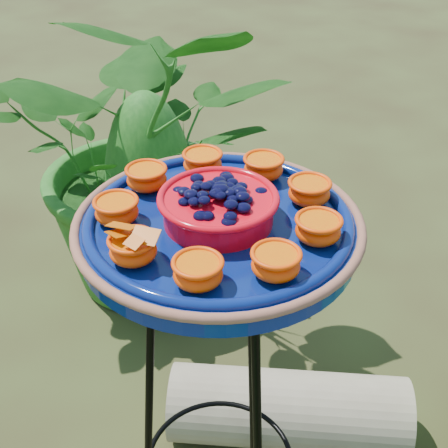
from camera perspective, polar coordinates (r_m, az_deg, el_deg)
The scene contains 4 objects.
tripod_stand at distance 1.18m, azimuth -0.43°, elevation -14.71°, with size 0.33×0.34×0.83m.
feeder_dish at distance 0.94m, azimuth -0.53°, elevation 0.18°, with size 0.46×0.46×0.10m.
driftwood_log at distance 1.68m, azimuth 5.87°, elevation -16.50°, with size 0.20×0.20×0.61m, color tan.
shrub_back_left at distance 1.97m, azimuth -7.02°, elevation 6.70°, with size 0.90×0.78×1.00m, color #174D14.
Camera 1 is at (0.56, -0.62, 1.39)m, focal length 50.00 mm.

